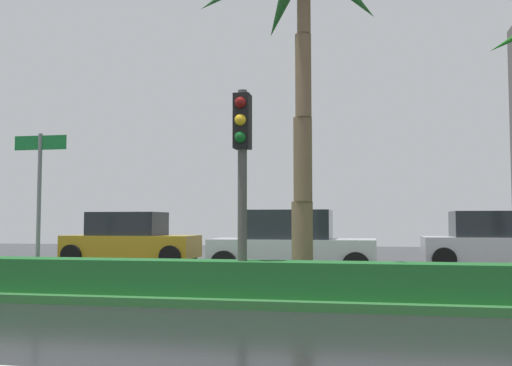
# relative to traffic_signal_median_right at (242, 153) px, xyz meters

# --- Properties ---
(ground_plane) EXTENTS (90.00, 42.00, 0.10)m
(ground_plane) POSITION_rel_traffic_signal_median_right_xyz_m (-2.91, 2.44, -2.65)
(ground_plane) COLOR black
(median_strip) EXTENTS (85.50, 4.00, 0.15)m
(median_strip) POSITION_rel_traffic_signal_median_right_xyz_m (-2.91, 1.44, -2.53)
(median_strip) COLOR #2D6B33
(median_strip) RESTS_ON ground_plane
(median_hedge) EXTENTS (76.50, 0.70, 0.60)m
(median_hedge) POSITION_rel_traffic_signal_median_right_xyz_m (-2.91, 0.04, -2.15)
(median_hedge) COLOR #1E6028
(median_hedge) RESTS_ON median_strip
(traffic_signal_median_right) EXTENTS (0.28, 0.43, 3.56)m
(traffic_signal_median_right) POSITION_rel_traffic_signal_median_right_xyz_m (0.00, 0.00, 0.00)
(traffic_signal_median_right) COLOR #4C4C47
(traffic_signal_median_right) RESTS_ON median_strip
(street_name_sign) EXTENTS (1.10, 0.08, 3.00)m
(street_name_sign) POSITION_rel_traffic_signal_median_right_xyz_m (-4.19, 0.56, -0.53)
(street_name_sign) COLOR slate
(street_name_sign) RESTS_ON median_strip
(car_in_traffic_second) EXTENTS (4.30, 2.02, 1.72)m
(car_in_traffic_second) POSITION_rel_traffic_signal_median_right_xyz_m (-5.58, 8.27, -1.78)
(car_in_traffic_second) COLOR #B28C1E
(car_in_traffic_second) RESTS_ON ground_plane
(car_in_traffic_third) EXTENTS (4.30, 2.02, 1.72)m
(car_in_traffic_third) POSITION_rel_traffic_signal_median_right_xyz_m (0.12, 5.54, -1.78)
(car_in_traffic_third) COLOR silver
(car_in_traffic_third) RESTS_ON ground_plane
(car_in_traffic_fourth) EXTENTS (4.30, 2.02, 1.72)m
(car_in_traffic_fourth) POSITION_rel_traffic_signal_median_right_xyz_m (5.83, 8.44, -1.78)
(car_in_traffic_fourth) COLOR silver
(car_in_traffic_fourth) RESTS_ON ground_plane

